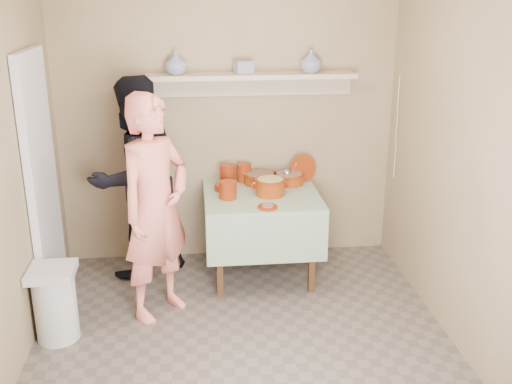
{
  "coord_description": "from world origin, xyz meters",
  "views": [
    {
      "loc": [
        -0.3,
        -3.51,
        2.43
      ],
      "look_at": [
        0.15,
        0.75,
        0.95
      ],
      "focal_mm": 42.0,
      "sensor_mm": 36.0,
      "label": 1
    }
  ],
  "objects": [
    {
      "name": "person_helper",
      "position": [
        -0.82,
        1.43,
        0.87
      ],
      "size": [
        1.07,
        1.05,
        1.74
      ],
      "primitive_type": "imported",
      "rotation": [
        0.0,
        0.0,
        -2.46
      ],
      "color": "black",
      "rests_on": "ground"
    },
    {
      "name": "cazuela_rice",
      "position": [
        0.32,
        1.21,
        0.85
      ],
      "size": [
        0.33,
        0.25,
        0.14
      ],
      "color": "maroon",
      "rests_on": "serving_table"
    },
    {
      "name": "person_cook",
      "position": [
        -0.6,
        0.7,
        0.86
      ],
      "size": [
        0.73,
        0.74,
        1.73
      ],
      "primitive_type": "imported",
      "rotation": [
        0.0,
        0.0,
        0.81
      ],
      "color": "#EB7665",
      "rests_on": "ground"
    },
    {
      "name": "serving_table",
      "position": [
        0.25,
        1.28,
        0.64
      ],
      "size": [
        0.97,
        0.97,
        0.76
      ],
      "color": "#4C2D16",
      "rests_on": "ground"
    },
    {
      "name": "ceramic_box",
      "position": [
        0.14,
        1.62,
        1.77
      ],
      "size": [
        0.18,
        0.15,
        0.11
      ],
      "primitive_type": "cube",
      "rotation": [
        0.0,
        0.0,
        0.31
      ],
      "color": "navy",
      "rests_on": "wall_shelf"
    },
    {
      "name": "trash_bin",
      "position": [
        -1.33,
        0.4,
        0.28
      ],
      "size": [
        0.32,
        0.32,
        0.56
      ],
      "color": "silver",
      "rests_on": "ground"
    },
    {
      "name": "ground",
      "position": [
        0.0,
        0.0,
        0.0
      ],
      "size": [
        3.5,
        3.5,
        0.0
      ],
      "primitive_type": "plane",
      "color": "#62564D",
      "rests_on": "ground"
    },
    {
      "name": "electrical_cord",
      "position": [
        1.47,
        1.48,
        1.25
      ],
      "size": [
        0.01,
        0.05,
        0.9
      ],
      "color": "silver",
      "rests_on": "wall_shelf"
    },
    {
      "name": "wall_shelf",
      "position": [
        0.2,
        1.65,
        1.67
      ],
      "size": [
        1.8,
        0.25,
        0.21
      ],
      "color": "#C2AB90",
      "rests_on": "room_shell"
    },
    {
      "name": "plate_stack_b",
      "position": [
        0.13,
        1.6,
        0.84
      ],
      "size": [
        0.14,
        0.14,
        0.16
      ],
      "primitive_type": "cylinder",
      "color": "maroon",
      "rests_on": "serving_table"
    },
    {
      "name": "ladle",
      "position": [
        0.5,
        1.47,
        0.87
      ],
      "size": [
        0.08,
        0.26,
        0.19
      ],
      "color": "silver",
      "rests_on": "cazuela_meat_b"
    },
    {
      "name": "vase_right",
      "position": [
        0.71,
        1.6,
        1.82
      ],
      "size": [
        0.24,
        0.24,
        0.19
      ],
      "primitive_type": "imported",
      "rotation": [
        0.0,
        0.0,
        0.36
      ],
      "color": "navy",
      "rests_on": "wall_shelf"
    },
    {
      "name": "room_shell",
      "position": [
        0.0,
        0.0,
        1.61
      ],
      "size": [
        3.04,
        3.54,
        2.62
      ],
      "color": "#9A825E",
      "rests_on": "ground"
    },
    {
      "name": "vase_left",
      "position": [
        -0.43,
        1.61,
        1.82
      ],
      "size": [
        0.26,
        0.26,
        0.19
      ],
      "primitive_type": "imported",
      "rotation": [
        0.0,
        0.0,
        0.64
      ],
      "color": "navy",
      "rests_on": "wall_shelf"
    },
    {
      "name": "plate_stack_a",
      "position": [
        -0.02,
        1.53,
        0.85
      ],
      "size": [
        0.13,
        0.13,
        0.18
      ],
      "primitive_type": "cylinder",
      "color": "maroon",
      "rests_on": "serving_table"
    },
    {
      "name": "cazuela_meat_b",
      "position": [
        0.52,
        1.48,
        0.82
      ],
      "size": [
        0.28,
        0.28,
        0.1
      ],
      "color": "maroon",
      "rests_on": "serving_table"
    },
    {
      "name": "cazuela_meat_a",
      "position": [
        0.27,
        1.51,
        0.82
      ],
      "size": [
        0.3,
        0.3,
        0.1
      ],
      "color": "maroon",
      "rests_on": "serving_table"
    },
    {
      "name": "front_plate",
      "position": [
        0.26,
        0.89,
        0.77
      ],
      "size": [
        0.16,
        0.16,
        0.03
      ],
      "color": "maroon",
      "rests_on": "serving_table"
    },
    {
      "name": "bowl_stack",
      "position": [
        -0.04,
        1.16,
        0.83
      ],
      "size": [
        0.15,
        0.15,
        0.15
      ],
      "primitive_type": "cylinder",
      "color": "maroon",
      "rests_on": "serving_table"
    },
    {
      "name": "empty_bowl",
      "position": [
        -0.06,
        1.38,
        0.79
      ],
      "size": [
        0.18,
        0.18,
        0.05
      ],
      "primitive_type": "cylinder",
      "color": "maroon",
      "rests_on": "serving_table"
    },
    {
      "name": "propped_lid",
      "position": [
        0.66,
        1.56,
        0.88
      ],
      "size": [
        0.26,
        0.14,
        0.25
      ],
      "primitive_type": "cylinder",
      "rotation": [
        1.33,
        0.0,
        0.26
      ],
      "color": "maroon",
      "rests_on": "serving_table"
    },
    {
      "name": "tile_panel",
      "position": [
        -1.46,
        0.95,
        1.0
      ],
      "size": [
        0.06,
        0.7,
        2.0
      ],
      "primitive_type": "cube",
      "color": "silver",
      "rests_on": "ground"
    }
  ]
}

